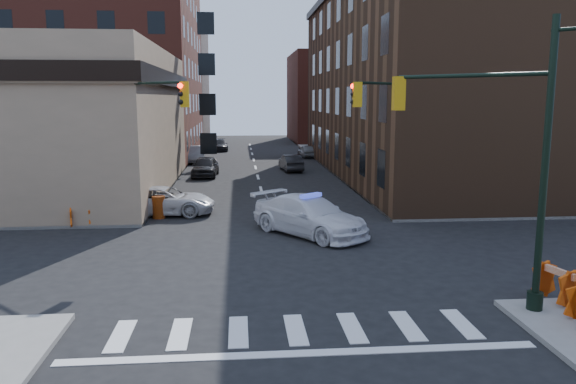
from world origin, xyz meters
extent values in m
plane|color=black|center=(0.00, 0.00, 0.00)|extent=(140.00, 140.00, 0.00)
cube|color=gray|center=(-23.00, 32.75, 0.07)|extent=(34.00, 54.50, 0.15)
cube|color=gray|center=(23.00, 32.75, 0.07)|extent=(34.00, 54.50, 0.15)
cube|color=maroon|center=(-18.50, 40.00, 12.00)|extent=(25.00, 25.00, 24.00)
cube|color=#4C311E|center=(13.00, 22.50, 7.00)|extent=(14.00, 34.00, 14.00)
cube|color=brown|center=(-16.00, 62.00, 8.00)|extent=(20.00, 18.00, 16.00)
cube|color=maroon|center=(14.00, 58.00, 6.00)|extent=(16.00, 16.00, 12.00)
cylinder|color=black|center=(6.80, -6.30, 4.15)|extent=(0.20, 0.20, 8.00)
cylinder|color=black|center=(6.80, -6.30, 0.40)|extent=(0.44, 0.44, 0.50)
cylinder|color=black|center=(5.21, -4.71, 6.65)|extent=(3.27, 3.27, 0.12)
cube|color=#BF8C0C|center=(3.62, -3.12, 6.15)|extent=(0.35, 0.35, 1.05)
sphere|color=#FF0C05|center=(3.77, -2.96, 6.50)|extent=(0.22, 0.22, 0.22)
sphere|color=black|center=(3.77, -2.96, 6.17)|extent=(0.22, 0.22, 0.22)
sphere|color=black|center=(3.77, -2.96, 5.84)|extent=(0.22, 0.22, 0.22)
cylinder|color=black|center=(-6.80, 6.30, 4.15)|extent=(0.20, 0.20, 8.00)
cylinder|color=black|center=(-6.80, 6.30, 0.40)|extent=(0.44, 0.44, 0.50)
cylinder|color=black|center=(-5.21, 4.71, 6.65)|extent=(3.27, 3.27, 0.12)
cube|color=#BF8C0C|center=(-3.62, 3.12, 6.15)|extent=(0.35, 0.35, 1.05)
sphere|color=#FF0C05|center=(-3.77, 2.96, 6.50)|extent=(0.22, 0.22, 0.22)
sphere|color=black|center=(-3.77, 2.96, 6.17)|extent=(0.22, 0.22, 0.22)
sphere|color=black|center=(-3.77, 2.96, 5.84)|extent=(0.22, 0.22, 0.22)
cylinder|color=black|center=(6.80, 6.30, 4.15)|extent=(0.20, 0.20, 8.00)
cylinder|color=black|center=(6.80, 6.30, 0.40)|extent=(0.44, 0.44, 0.50)
cylinder|color=black|center=(5.21, 4.71, 6.65)|extent=(3.27, 3.27, 0.12)
cube|color=#BF8C0C|center=(3.62, 3.12, 6.15)|extent=(0.35, 0.35, 1.05)
sphere|color=#FF0C05|center=(3.46, 3.27, 6.50)|extent=(0.22, 0.22, 0.22)
sphere|color=black|center=(3.46, 3.27, 6.17)|extent=(0.22, 0.22, 0.22)
sphere|color=black|center=(3.46, 3.27, 5.84)|extent=(0.22, 0.22, 0.22)
cylinder|color=black|center=(7.50, 26.00, 1.45)|extent=(0.24, 0.24, 2.60)
sphere|color=#8B5614|center=(7.50, 26.00, 3.50)|extent=(3.00, 3.00, 3.00)
cylinder|color=black|center=(7.50, 34.00, 1.45)|extent=(0.24, 0.24, 2.60)
sphere|color=#8B5614|center=(7.50, 34.00, 3.50)|extent=(3.00, 3.00, 3.00)
imported|color=white|center=(1.66, 3.50, 0.85)|extent=(5.49, 6.11, 1.71)
imported|color=silver|center=(-5.33, 8.49, 0.73)|extent=(5.43, 2.83, 1.46)
imported|color=black|center=(-4.02, 22.70, 0.78)|extent=(2.08, 4.65, 1.55)
imported|color=gray|center=(-5.48, 32.39, 0.77)|extent=(1.94, 4.75, 1.53)
imported|color=black|center=(-3.64, 43.91, 0.65)|extent=(2.12, 4.58, 1.29)
imported|color=black|center=(2.87, 25.45, 0.68)|extent=(1.84, 4.23, 1.35)
imported|color=gray|center=(5.50, 36.04, 0.64)|extent=(1.74, 3.86, 1.29)
imported|color=black|center=(-7.61, 9.28, 1.08)|extent=(0.71, 0.49, 1.87)
imported|color=black|center=(-9.70, 6.00, 1.00)|extent=(0.95, 0.81, 1.71)
imported|color=#1C222B|center=(-13.00, 8.97, 0.99)|extent=(1.05, 0.63, 1.68)
cylinder|color=orange|center=(1.00, 3.97, 0.54)|extent=(0.71, 0.71, 1.08)
cylinder|color=#CE5809|center=(-5.50, 7.55, 0.57)|extent=(0.65, 0.65, 1.13)
camera|label=1|loc=(-1.41, -20.65, 6.03)|focal=35.00mm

